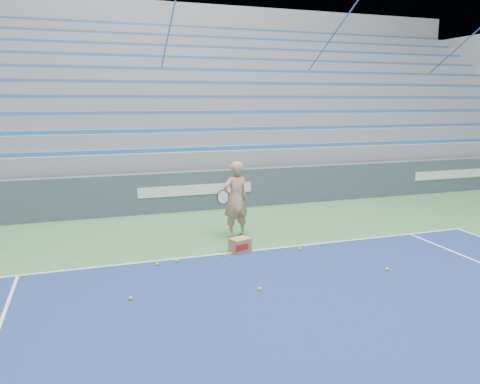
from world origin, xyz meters
name	(u,v)px	position (x,y,z in m)	size (l,w,h in m)	color
sponsor_barrier	(195,191)	(0.00, 15.88, 0.55)	(30.00, 0.32, 1.10)	#3D4C5D
bleachers	(161,118)	(0.00, 21.60, 2.36)	(31.00, 9.15, 7.30)	gray
tennis_player	(235,200)	(0.25, 12.97, 0.86)	(0.96, 0.89, 1.72)	tan
ball_box	(240,245)	(0.01, 11.92, 0.15)	(0.46, 0.41, 0.29)	#9B704B
tennis_ball_0	(157,264)	(-1.71, 11.64, 0.03)	(0.07, 0.07, 0.07)	#BCDA2C
tennis_ball_1	(131,298)	(-2.34, 10.22, 0.03)	(0.07, 0.07, 0.07)	#BCDA2C
tennis_ball_2	(224,255)	(-0.39, 11.74, 0.03)	(0.07, 0.07, 0.07)	#BCDA2C
tennis_ball_3	(177,261)	(-1.33, 11.70, 0.03)	(0.07, 0.07, 0.07)	#BCDA2C
tennis_ball_4	(300,249)	(1.20, 11.63, 0.03)	(0.07, 0.07, 0.07)	#BCDA2C
tennis_ball_5	(387,269)	(2.19, 10.05, 0.03)	(0.07, 0.07, 0.07)	#BCDA2C
tennis_ball_6	(260,289)	(-0.32, 9.94, 0.03)	(0.07, 0.07, 0.07)	#BCDA2C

